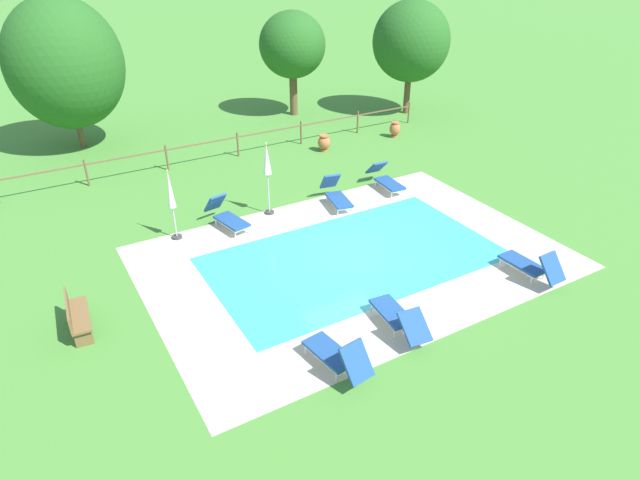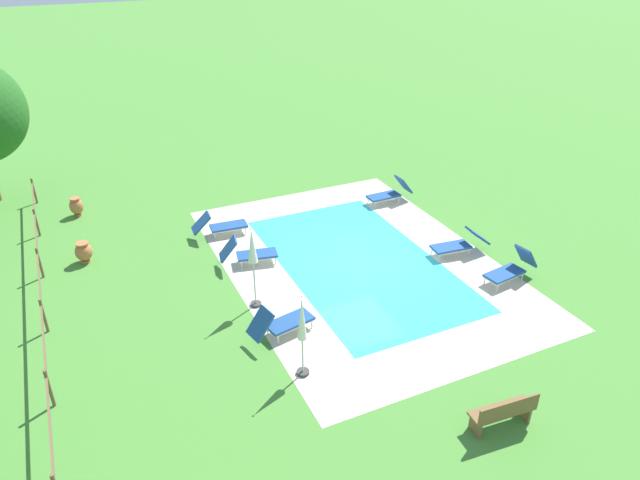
# 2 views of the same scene
# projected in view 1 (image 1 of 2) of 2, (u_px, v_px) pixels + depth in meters

# --- Properties ---
(ground_plane) EXTENTS (160.00, 160.00, 0.00)m
(ground_plane) POSITION_uv_depth(u_px,v_px,m) (354.00, 257.00, 16.16)
(ground_plane) COLOR #478433
(pool_deck_paving) EXTENTS (11.94, 8.24, 0.01)m
(pool_deck_paving) POSITION_uv_depth(u_px,v_px,m) (354.00, 257.00, 16.15)
(pool_deck_paving) COLOR beige
(pool_deck_paving) RESTS_ON ground
(swimming_pool_water) EXTENTS (8.48, 4.78, 0.01)m
(swimming_pool_water) POSITION_uv_depth(u_px,v_px,m) (354.00, 257.00, 16.15)
(swimming_pool_water) COLOR #38C6D1
(swimming_pool_water) RESTS_ON ground
(pool_coping_rim) EXTENTS (8.96, 5.26, 0.01)m
(pool_coping_rim) POSITION_uv_depth(u_px,v_px,m) (354.00, 257.00, 16.15)
(pool_coping_rim) COLOR beige
(pool_coping_rim) RESTS_ON ground
(sun_lounger_north_near_steps) EXTENTS (0.97, 1.94, 0.99)m
(sun_lounger_north_near_steps) POSITION_uv_depth(u_px,v_px,m) (227.00, 216.00, 17.63)
(sun_lounger_north_near_steps) COLOR navy
(sun_lounger_north_near_steps) RESTS_ON ground
(sun_lounger_north_mid) EXTENTS (0.81, 2.04, 0.85)m
(sun_lounger_north_mid) POSITION_uv_depth(u_px,v_px,m) (398.00, 316.00, 13.10)
(sun_lounger_north_mid) COLOR navy
(sun_lounger_north_mid) RESTS_ON ground
(sun_lounger_north_far) EXTENTS (0.95, 1.94, 0.99)m
(sun_lounger_north_far) POSITION_uv_depth(u_px,v_px,m) (336.00, 195.00, 19.04)
(sun_lounger_north_far) COLOR navy
(sun_lounger_north_far) RESTS_ON ground
(sun_lounger_north_end) EXTENTS (0.84, 1.88, 1.02)m
(sun_lounger_north_end) POSITION_uv_depth(u_px,v_px,m) (337.00, 355.00, 11.86)
(sun_lounger_north_end) COLOR navy
(sun_lounger_north_end) RESTS_ON ground
(sun_lounger_south_mid) EXTENTS (0.65, 1.87, 0.99)m
(sun_lounger_south_mid) POSITION_uv_depth(u_px,v_px,m) (531.00, 265.00, 15.05)
(sun_lounger_south_mid) COLOR navy
(sun_lounger_south_mid) RESTS_ON ground
(sun_lounger_south_far) EXTENTS (0.74, 1.98, 0.92)m
(sun_lounger_south_far) POSITION_uv_depth(u_px,v_px,m) (386.00, 179.00, 20.25)
(sun_lounger_south_far) COLOR navy
(sun_lounger_south_far) RESTS_ON ground
(patio_umbrella_closed_row_west) EXTENTS (0.32, 0.32, 2.32)m
(patio_umbrella_closed_row_west) POSITION_uv_depth(u_px,v_px,m) (171.00, 196.00, 16.45)
(patio_umbrella_closed_row_west) COLOR #383838
(patio_umbrella_closed_row_west) RESTS_ON ground
(patio_umbrella_closed_row_mid_west) EXTENTS (0.32, 0.32, 2.54)m
(patio_umbrella_closed_row_mid_west) POSITION_uv_depth(u_px,v_px,m) (267.00, 165.00, 17.78)
(patio_umbrella_closed_row_mid_west) COLOR #383838
(patio_umbrella_closed_row_mid_west) RESTS_ON ground
(wooden_bench_lawn_side) EXTENTS (0.56, 1.53, 0.87)m
(wooden_bench_lawn_side) POSITION_uv_depth(u_px,v_px,m) (76.00, 315.00, 12.99)
(wooden_bench_lawn_side) COLOR brown
(wooden_bench_lawn_side) RESTS_ON ground
(terracotta_urn_near_fence) EXTENTS (0.55, 0.55, 0.72)m
(terracotta_urn_near_fence) POSITION_uv_depth(u_px,v_px,m) (324.00, 142.00, 23.71)
(terracotta_urn_near_fence) COLOR #B7663D
(terracotta_urn_near_fence) RESTS_ON ground
(terracotta_urn_by_tree) EXTENTS (0.49, 0.49, 0.73)m
(terracotta_urn_by_tree) POSITION_uv_depth(u_px,v_px,m) (395.00, 129.00, 25.30)
(terracotta_urn_by_tree) COLOR #B7663D
(terracotta_urn_by_tree) RESTS_ON ground
(perimeter_fence) EXTENTS (21.45, 0.08, 1.05)m
(perimeter_fence) POSITION_uv_depth(u_px,v_px,m) (203.00, 147.00, 22.34)
(perimeter_fence) COLOR brown
(perimeter_fence) RESTS_ON ground
(tree_far_west) EXTENTS (4.73, 4.73, 6.29)m
(tree_far_west) POSITION_uv_depth(u_px,v_px,m) (65.00, 64.00, 22.54)
(tree_far_west) COLOR brown
(tree_far_west) RESTS_ON ground
(tree_west_mid) EXTENTS (3.84, 3.84, 5.58)m
(tree_west_mid) POSITION_uv_depth(u_px,v_px,m) (411.00, 41.00, 27.08)
(tree_west_mid) COLOR brown
(tree_west_mid) RESTS_ON ground
(tree_centre) EXTENTS (3.29, 3.29, 5.11)m
(tree_centre) POSITION_uv_depth(u_px,v_px,m) (292.00, 45.00, 26.89)
(tree_centre) COLOR brown
(tree_centre) RESTS_ON ground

